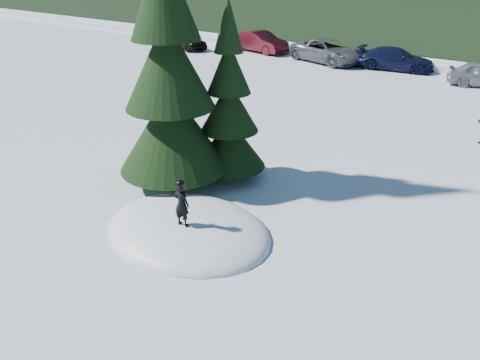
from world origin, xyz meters
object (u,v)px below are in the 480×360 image
Objects in this scene: spruce_short at (229,113)px; car_2 at (327,51)px; car_3 at (395,59)px; car_0 at (186,40)px; spruce_tall at (169,76)px; child_skier at (182,204)px; car_1 at (260,42)px.

spruce_short is 1.03× the size of car_2.
car_0 is at bearing 89.74° from car_3.
spruce_short is 23.04m from car_0.
spruce_tall is 1.60× the size of spruce_short.
child_skier is (1.41, -3.59, -1.07)m from spruce_short.
spruce_short is at bearing -138.10° from car_1.
car_2 is at bearing 108.61° from spruce_short.
car_0 is at bearing -55.00° from child_skier.
child_skier reaches higher than car_3.
child_skier is 22.08m from car_3.
spruce_short is 4.87× the size of child_skier.
car_3 is at bearing -80.04° from car_1.
spruce_short is 4.00m from child_skier.
car_0 is 0.85× the size of car_3.
car_1 is 9.98m from car_3.
spruce_tall is 7.80× the size of child_skier.
car_1 is (-13.01, 21.76, -0.30)m from child_skier.
car_1 is at bearing -52.45° from car_0.
child_skier is 0.24× the size of car_3.
spruce_short reaches higher than car_3.
spruce_short reaches higher than car_0.
car_2 is at bearing 86.75° from car_3.
child_skier is 26.53m from car_0.
child_skier reaches higher than car_0.
spruce_tall reaches higher than child_skier.
car_1 is at bearing -67.26° from child_skier.
car_1 is 0.97× the size of car_3.
car_2 is at bearing -79.04° from child_skier.
spruce_tall is 23.44m from car_0.
car_0 is (-18.14, 19.36, -0.37)m from child_skier.
spruce_tall is 3.98m from child_skier.
car_0 is at bearing 132.49° from spruce_tall.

